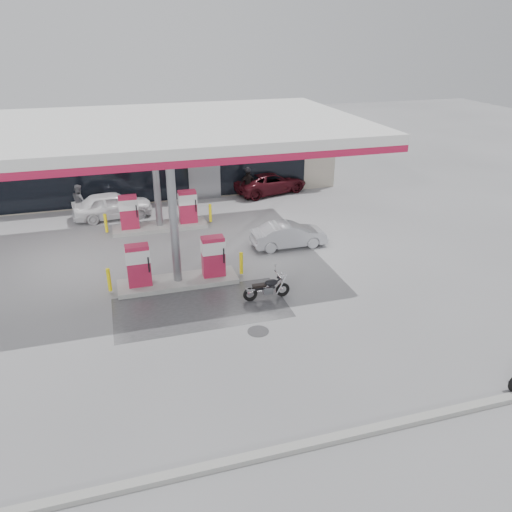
{
  "coord_description": "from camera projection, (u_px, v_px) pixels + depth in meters",
  "views": [
    {
      "loc": [
        -1.9,
        -15.02,
        8.97
      ],
      "look_at": [
        2.84,
        1.1,
        1.2
      ],
      "focal_mm": 35.0,
      "sensor_mm": 36.0,
      "label": 1
    }
  ],
  "objects": [
    {
      "name": "wet_patch",
      "position": [
        201.0,
        308.0,
        17.46
      ],
      "size": [
        6.0,
        3.0,
        0.0
      ],
      "primitive_type": "cube",
      "color": "#4C4C4F",
      "rests_on": "ground"
    },
    {
      "name": "canopy",
      "position": [
        158.0,
        130.0,
        19.47
      ],
      "size": [
        16.0,
        10.02,
        5.51
      ],
      "color": "silver",
      "rests_on": "ground"
    },
    {
      "name": "ground",
      "position": [
        187.0,
        310.0,
        17.33
      ],
      "size": [
        90.0,
        90.0,
        0.0
      ],
      "primitive_type": "plane",
      "color": "gray",
      "rests_on": "ground"
    },
    {
      "name": "parked_motorcycle",
      "position": [
        267.0,
        289.0,
        17.89
      ],
      "size": [
        1.75,
        0.67,
        0.9
      ],
      "rotation": [
        0.0,
        0.0,
        -0.0
      ],
      "color": "black",
      "rests_on": "ground"
    },
    {
      "name": "sedan_white",
      "position": [
        112.0,
        205.0,
        25.39
      ],
      "size": [
        4.1,
        2.0,
        1.35
      ],
      "primitive_type": "imported",
      "rotation": [
        0.0,
        0.0,
        1.68
      ],
      "color": "white",
      "rests_on": "ground"
    },
    {
      "name": "pump_island_far",
      "position": [
        159.0,
        215.0,
        24.0
      ],
      "size": [
        5.14,
        1.3,
        1.78
      ],
      "color": "#9E9E99",
      "rests_on": "ground"
    },
    {
      "name": "hatchback_silver",
      "position": [
        289.0,
        235.0,
        22.11
      ],
      "size": [
        3.35,
        1.19,
        1.1
      ],
      "primitive_type": "imported",
      "rotation": [
        0.0,
        0.0,
        1.56
      ],
      "color": "#B0B2B9",
      "rests_on": "ground"
    },
    {
      "name": "kerb",
      "position": [
        237.0,
        461.0,
        11.2
      ],
      "size": [
        28.0,
        0.25,
        0.15
      ],
      "primitive_type": "cube",
      "color": "gray",
      "rests_on": "ground"
    },
    {
      "name": "pump_island_near",
      "position": [
        177.0,
        267.0,
        18.77
      ],
      "size": [
        5.14,
        1.3,
        1.78
      ],
      "color": "#9E9E99",
      "rests_on": "ground"
    },
    {
      "name": "store_building",
      "position": [
        143.0,
        152.0,
        30.37
      ],
      "size": [
        22.0,
        8.22,
        4.0
      ],
      "color": "beige",
      "rests_on": "ground"
    },
    {
      "name": "attendant",
      "position": [
        80.0,
        201.0,
        25.43
      ],
      "size": [
        0.85,
        0.98,
        1.71
      ],
      "primitive_type": "imported",
      "rotation": [
        0.0,
        0.0,
        1.85
      ],
      "color": "#515155",
      "rests_on": "ground"
    },
    {
      "name": "parked_car_right",
      "position": [
        270.0,
        182.0,
        29.29
      ],
      "size": [
        4.8,
        3.1,
        1.23
      ],
      "primitive_type": "imported",
      "rotation": [
        0.0,
        0.0,
        1.83
      ],
      "color": "#460F17",
      "rests_on": "ground"
    },
    {
      "name": "biker_walking",
      "position": [
        248.0,
        184.0,
        28.04
      ],
      "size": [
        1.09,
        0.67,
        1.74
      ],
      "primitive_type": "imported",
      "rotation": [
        0.0,
        0.0,
        0.25
      ],
      "color": "black",
      "rests_on": "ground"
    },
    {
      "name": "drain_cover",
      "position": [
        258.0,
        331.0,
        16.1
      ],
      "size": [
        0.7,
        0.7,
        0.01
      ],
      "primitive_type": "cylinder",
      "color": "#38383A",
      "rests_on": "ground"
    }
  ]
}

